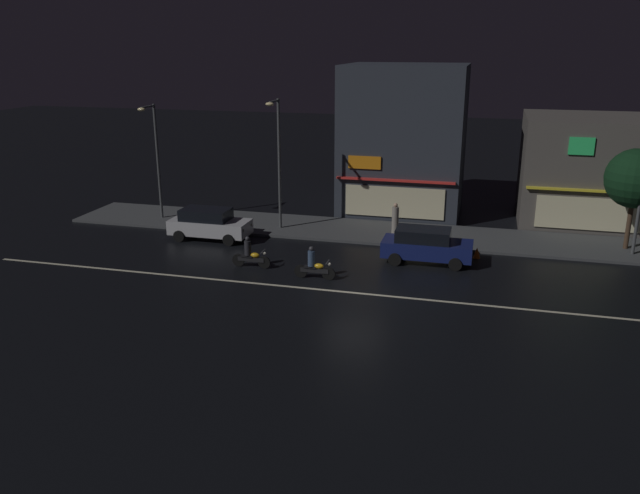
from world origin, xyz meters
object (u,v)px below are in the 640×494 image
(pedestrian_on_sidewalk, at_px, (395,221))
(traffic_cone, at_px, (477,253))
(streetlamp_west, at_px, (155,152))
(streetlamp_mid, at_px, (278,154))
(motorcycle_lead, at_px, (250,255))
(parked_car_trailing, at_px, (209,223))
(parked_car_near_kerb, at_px, (426,245))
(motorcycle_following, at_px, (313,265))

(pedestrian_on_sidewalk, height_order, traffic_cone, pedestrian_on_sidewalk)
(streetlamp_west, height_order, traffic_cone, streetlamp_west)
(streetlamp_mid, relative_size, motorcycle_lead, 3.79)
(streetlamp_west, relative_size, parked_car_trailing, 1.56)
(streetlamp_mid, height_order, parked_car_near_kerb, streetlamp_mid)
(parked_car_near_kerb, height_order, motorcycle_lead, parked_car_near_kerb)
(motorcycle_lead, relative_size, motorcycle_following, 1.00)
(streetlamp_mid, distance_m, pedestrian_on_sidewalk, 7.37)
(motorcycle_following, bearing_deg, streetlamp_mid, 120.05)
(streetlamp_west, bearing_deg, streetlamp_mid, -2.34)
(pedestrian_on_sidewalk, relative_size, parked_car_trailing, 0.43)
(motorcycle_lead, distance_m, traffic_cone, 11.17)
(streetlamp_mid, xyz_separation_m, motorcycle_following, (3.91, -6.96, -3.75))
(parked_car_trailing, xyz_separation_m, traffic_cone, (14.15, 0.34, -0.59))
(traffic_cone, bearing_deg, parked_car_near_kerb, -152.25)
(motorcycle_following, bearing_deg, parked_car_trailing, 148.19)
(streetlamp_west, relative_size, streetlamp_mid, 0.93)
(streetlamp_west, height_order, pedestrian_on_sidewalk, streetlamp_west)
(streetlamp_west, height_order, motorcycle_following, streetlamp_west)
(parked_car_trailing, relative_size, motorcycle_following, 2.26)
(traffic_cone, bearing_deg, motorcycle_following, -145.37)
(streetlamp_mid, bearing_deg, parked_car_trailing, -142.61)
(parked_car_trailing, bearing_deg, pedestrian_on_sidewalk, 14.50)
(motorcycle_following, bearing_deg, streetlamp_west, 148.44)
(parked_car_trailing, bearing_deg, motorcycle_lead, -45.14)
(parked_car_trailing, relative_size, traffic_cone, 7.82)
(streetlamp_mid, height_order, parked_car_trailing, streetlamp_mid)
(motorcycle_following, bearing_deg, motorcycle_lead, 168.32)
(streetlamp_west, xyz_separation_m, parked_car_near_kerb, (16.16, -3.67, -3.26))
(pedestrian_on_sidewalk, height_order, parked_car_trailing, pedestrian_on_sidewalk)
(pedestrian_on_sidewalk, xyz_separation_m, parked_car_trailing, (-9.74, -2.52, -0.14))
(parked_car_trailing, height_order, motorcycle_following, parked_car_trailing)
(parked_car_trailing, xyz_separation_m, motorcycle_lead, (3.78, -3.80, -0.24))
(parked_car_trailing, xyz_separation_m, motorcycle_following, (7.10, -4.53, -0.24))
(motorcycle_lead, bearing_deg, motorcycle_following, -20.99)
(parked_car_near_kerb, bearing_deg, motorcycle_following, -142.20)
(streetlamp_west, relative_size, parked_car_near_kerb, 1.56)
(streetlamp_west, bearing_deg, motorcycle_lead, -38.60)
(streetlamp_mid, height_order, motorcycle_following, streetlamp_mid)
(streetlamp_west, xyz_separation_m, pedestrian_on_sidewalk, (14.16, -0.23, -3.12))
(pedestrian_on_sidewalk, xyz_separation_m, parked_car_near_kerb, (2.01, -3.44, -0.14))
(parked_car_near_kerb, xyz_separation_m, motorcycle_lead, (-7.96, -2.88, -0.24))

